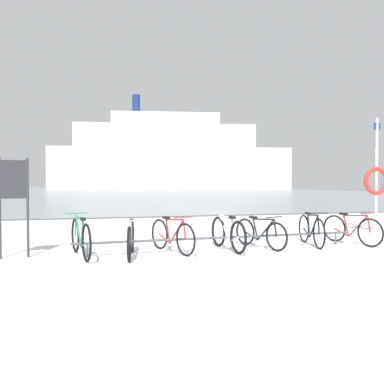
{
  "coord_description": "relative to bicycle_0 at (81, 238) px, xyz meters",
  "views": [
    {
      "loc": [
        -2.29,
        -6.06,
        1.48
      ],
      "look_at": [
        0.39,
        5.24,
        1.19
      ],
      "focal_mm": 35.38,
      "sensor_mm": 36.0,
      "label": 1
    }
  ],
  "objects": [
    {
      "name": "bicycle_6",
      "position": [
        6.23,
        0.09,
        -0.03
      ],
      "size": [
        0.62,
        1.58,
        0.78
      ],
      "color": "black",
      "rests_on": "ground"
    },
    {
      "name": "ground",
      "position": [
        2.72,
        52.16,
        -0.42
      ],
      "size": [
        80.0,
        132.0,
        0.08
      ],
      "color": "white"
    },
    {
      "name": "ferry_ship",
      "position": [
        13.86,
        68.61,
        6.05
      ],
      "size": [
        48.28,
        15.22,
        19.18
      ],
      "color": "white",
      "rests_on": "ground"
    },
    {
      "name": "rescue_post",
      "position": [
        8.34,
        1.84,
        1.2
      ],
      "size": [
        0.85,
        0.13,
        3.39
      ],
      "color": "silver",
      "rests_on": "ground"
    },
    {
      "name": "bicycle_3",
      "position": [
        3.08,
        0.02,
        -0.02
      ],
      "size": [
        0.46,
        1.68,
        0.81
      ],
      "color": "black",
      "rests_on": "ground"
    },
    {
      "name": "bike_rack",
      "position": [
        2.99,
        0.02,
        -0.11
      ],
      "size": [
        6.35,
        0.35,
        0.31
      ],
      "color": "#4C5156",
      "rests_on": "ground"
    },
    {
      "name": "info_sign",
      "position": [
        -1.25,
        0.16,
        0.95
      ],
      "size": [
        0.55,
        0.11,
        1.97
      ],
      "color": "#33383D",
      "rests_on": "ground"
    },
    {
      "name": "bicycle_1",
      "position": [
        0.98,
        -0.19,
        -0.03
      ],
      "size": [
        0.46,
        1.66,
        0.77
      ],
      "color": "black",
      "rests_on": "ground"
    },
    {
      "name": "bicycle_2",
      "position": [
        1.86,
        0.04,
        -0.03
      ],
      "size": [
        0.72,
        1.57,
        0.79
      ],
      "color": "black",
      "rests_on": "ground"
    },
    {
      "name": "bicycle_4",
      "position": [
        3.88,
        0.09,
        -0.04
      ],
      "size": [
        0.67,
        1.54,
        0.74
      ],
      "color": "black",
      "rests_on": "ground"
    },
    {
      "name": "bicycle_5",
      "position": [
        5.19,
        0.15,
        -0.02
      ],
      "size": [
        0.47,
        1.63,
        0.81
      ],
      "color": "black",
      "rests_on": "ground"
    },
    {
      "name": "bicycle_0",
      "position": [
        0.0,
        0.0,
        0.0
      ],
      "size": [
        0.58,
        1.76,
        0.85
      ],
      "color": "black",
      "rests_on": "ground"
    }
  ]
}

